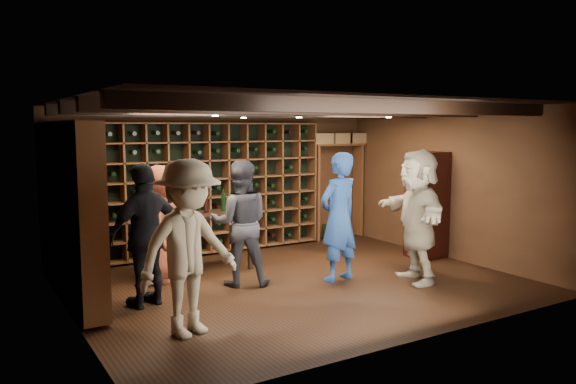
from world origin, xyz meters
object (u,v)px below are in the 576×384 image
man_grey_suit (240,223)px  guest_khaki (189,248)px  guest_woman_black (146,235)px  tasting_table (210,220)px  guest_red_floral (160,224)px  display_cabinet (427,207)px  man_blue_shirt (339,217)px  guest_beige (417,216)px

man_grey_suit → guest_khaki: size_ratio=0.93×
guest_woman_black → tasting_table: bearing=-156.7°
man_grey_suit → guest_red_floral: man_grey_suit is taller
display_cabinet → guest_khaki: guest_khaki is taller
man_blue_shirt → man_grey_suit: size_ratio=1.06×
guest_khaki → guest_beige: (3.53, 0.30, 0.01)m
man_blue_shirt → guest_woman_black: 2.71m
display_cabinet → guest_red_floral: (-4.33, 0.84, -0.02)m
guest_beige → guest_khaki: bearing=-66.6°
guest_woman_black → guest_red_floral: bearing=-133.9°
man_blue_shirt → guest_woman_black: size_ratio=1.04×
man_grey_suit → guest_khaki: (-1.30, -1.43, 0.06)m
display_cabinet → tasting_table: display_cabinet is taller
guest_beige → man_blue_shirt: bearing=-104.9°
guest_red_floral → guest_woman_black: (-0.49, -0.98, 0.05)m
man_blue_shirt → guest_woman_black: bearing=-16.8°
guest_beige → tasting_table: 3.06m
guest_khaki → tasting_table: (1.25, 2.33, -0.14)m
guest_beige → guest_red_floral: bearing=-102.3°
guest_red_floral → man_grey_suit: bearing=-106.8°
man_blue_shirt → guest_beige: (0.92, -0.61, 0.02)m
guest_woman_black → guest_beige: 3.72m
tasting_table → man_blue_shirt: bearing=-49.7°
man_blue_shirt → man_grey_suit: bearing=-32.5°
man_blue_shirt → man_grey_suit: 1.40m
guest_khaki → tasting_table: guest_khaki is taller
man_blue_shirt → guest_khaki: size_ratio=0.99×
guest_red_floral → guest_khaki: 2.21m
guest_red_floral → tasting_table: size_ratio=1.36×
man_grey_suit → guest_khaki: bearing=71.9°
display_cabinet → guest_red_floral: 4.41m
man_grey_suit → guest_beige: (2.23, -1.13, 0.07)m
guest_red_floral → guest_woman_black: 1.09m
guest_woman_black → guest_khaki: 1.19m
man_blue_shirt → guest_beige: guest_beige is taller
display_cabinet → tasting_table: 3.63m
man_grey_suit → display_cabinet: bearing=-157.6°
man_grey_suit → tasting_table: 0.91m
man_blue_shirt → tasting_table: bearing=-57.1°
man_blue_shirt → guest_woman_black: man_blue_shirt is taller
display_cabinet → man_blue_shirt: (-2.13, -0.41, 0.06)m
tasting_table → guest_red_floral: bearing=-172.4°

